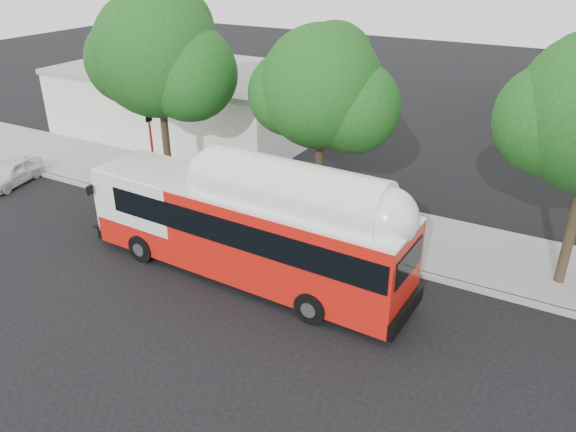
# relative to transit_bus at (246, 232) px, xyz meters

# --- Properties ---
(ground) EXTENTS (120.00, 120.00, 0.00)m
(ground) POSITION_rel_transit_bus_xyz_m (1.35, -0.74, -1.86)
(ground) COLOR black
(ground) RESTS_ON ground
(sidewalk) EXTENTS (60.00, 5.00, 0.15)m
(sidewalk) POSITION_rel_transit_bus_xyz_m (1.35, 5.76, -1.79)
(sidewalk) COLOR gray
(sidewalk) RESTS_ON ground
(curb_strip) EXTENTS (60.00, 0.30, 0.15)m
(curb_strip) POSITION_rel_transit_bus_xyz_m (1.35, 3.16, -1.79)
(curb_strip) COLOR gray
(curb_strip) RESTS_ON ground
(red_curb_segment) EXTENTS (10.00, 0.32, 0.16)m
(red_curb_segment) POSITION_rel_transit_bus_xyz_m (-1.65, 3.16, -1.78)
(red_curb_segment) COLOR maroon
(red_curb_segment) RESTS_ON ground
(street_tree_left) EXTENTS (6.67, 5.80, 9.74)m
(street_tree_left) POSITION_rel_transit_bus_xyz_m (-7.18, 4.82, 4.74)
(street_tree_left) COLOR #2D2116
(street_tree_left) RESTS_ON ground
(street_tree_mid) EXTENTS (5.75, 5.00, 8.62)m
(street_tree_mid) POSITION_rel_transit_bus_xyz_m (0.76, 5.32, 4.04)
(street_tree_mid) COLOR #2D2116
(street_tree_mid) RESTS_ON ground
(low_commercial_bldg) EXTENTS (16.20, 10.20, 4.25)m
(low_commercial_bldg) POSITION_rel_transit_bus_xyz_m (-12.65, 13.26, 0.29)
(low_commercial_bldg) COLOR silver
(low_commercial_bldg) RESTS_ON ground
(transit_bus) EXTENTS (13.59, 3.33, 3.99)m
(transit_bus) POSITION_rel_transit_bus_xyz_m (0.00, 0.00, 0.00)
(transit_bus) COLOR red
(transit_bus) RESTS_ON ground
(parked_car) EXTENTS (3.90, 2.22, 1.25)m
(parked_car) POSITION_rel_transit_bus_xyz_m (-15.55, 1.63, -1.24)
(parked_car) COLOR silver
(parked_car) RESTS_ON ground
(signal_pole) EXTENTS (0.12, 0.39, 4.15)m
(signal_pole) POSITION_rel_transit_bus_xyz_m (-7.71, 3.82, 0.27)
(signal_pole) COLOR #B01B12
(signal_pole) RESTS_ON ground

